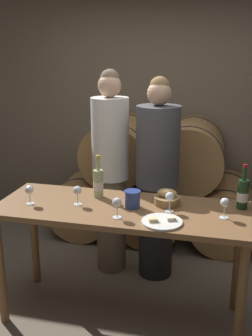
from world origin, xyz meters
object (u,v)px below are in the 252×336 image
Objects in this scene: wine_bottle_white at (98,183)px; bread_basket at (167,198)px; wine_glass_left at (77,191)px; wine_glass_right at (170,198)px; wine_glass_far_left at (29,190)px; blue_crock at (132,198)px; cheese_plate at (162,222)px; wine_glass_center at (117,203)px; person_right at (157,180)px; wine_glass_far_right at (225,204)px; wine_bottle_red at (243,194)px; person_left at (111,172)px; tasting_table at (122,223)px.

wine_bottle_white reaches higher than bread_basket.
wine_glass_left is 0.66m from wine_glass_right.
bread_basket is at bearing 13.07° from wine_glass_far_left.
cheese_plate is (0.24, -0.21, -0.06)m from blue_crock.
wine_glass_far_left is at bearing -166.93° from bread_basket.
blue_crock is 0.88× the size of wine_glass_far_left.
wine_glass_center is 0.37m from wine_glass_right.
wine_bottle_white is at bearing -126.01° from person_right.
wine_glass_far_left is 1.00m from wine_glass_right.
wine_glass_far_left is at bearing -150.35° from wine_bottle_white.
wine_glass_far_left is at bearing -174.86° from wine_glass_right.
person_right is at bearing 106.05° from wine_glass_right.
blue_crock is 0.88× the size of wine_glass_far_right.
wine_glass_far_right reaches higher than bread_basket.
wine_glass_center is (-0.30, 0.01, 0.09)m from cheese_plate.
wine_bottle_red is 2.29× the size of wine_glass_far_left.
person_left is 0.89m from wine_glass_center.
bread_basket is 1.34× the size of wine_glass_right.
cheese_plate is at bearing -6.09° from wine_glass_far_left.
bread_basket is 1.34× the size of wine_glass_far_left.
bread_basket is 1.34× the size of wine_glass_center.
wine_glass_far_left is 1.00× the size of wine_glass_far_right.
person_left reaches higher than cheese_plate.
tasting_table is 12.81× the size of wine_glass_right.
wine_glass_far_left is (-0.73, -0.11, 0.04)m from blue_crock.
wine_bottle_white is at bearing 124.51° from wine_glass_center.
wine_glass_right is at bearing 83.59° from cheese_plate.
wine_glass_left is (-0.10, -0.18, -0.01)m from wine_bottle_white.
wine_bottle_red is (1.09, -0.48, 0.06)m from person_left.
person_left is at bearing 108.43° from wine_glass_center.
wine_glass_right is at bearing -159.67° from wine_bottle_red.
wine_glass_center is at bearing -166.85° from wine_glass_far_right.
cheese_plate is at bearing -33.39° from wine_bottle_white.
person_left reaches higher than blue_crock.
wine_glass_left reaches higher than blue_crock.
wine_bottle_red is 1.71× the size of bread_basket.
wine_bottle_white reaches higher than blue_crock.
blue_crock is 0.63m from wine_glass_far_right.
tasting_table is 0.74m from wine_glass_far_right.
wine_glass_far_left is 0.68m from wine_glass_center.
blue_crock is at bearing 73.57° from wine_glass_center.
person_right is at bearing 53.99° from wine_bottle_white.
person_left is 0.90m from wine_glass_right.
bread_basket is 1.34× the size of wine_glass_left.
cheese_plate is at bearing -87.67° from bread_basket.
wine_bottle_red is 1.04m from wine_bottle_white.
cheese_plate is (0.32, -0.20, 0.13)m from tasting_table.
cheese_plate is 0.98m from wine_glass_far_left.
bread_basket is 0.43m from wine_glass_far_right.
wine_glass_left is (-1.14, -0.20, -0.01)m from wine_bottle_red.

